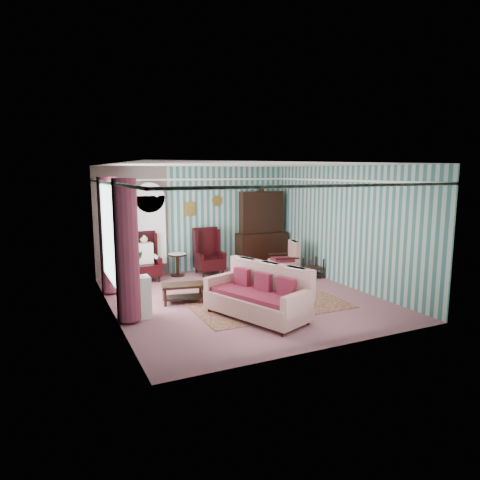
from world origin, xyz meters
name	(u,v)px	position (x,y,z in m)	size (l,w,h in m)	color
floor	(243,298)	(0.00, 0.00, 0.00)	(6.00, 6.00, 0.00)	#8A5059
room_shell	(213,208)	(-0.62, 0.18, 2.01)	(5.53, 6.02, 2.91)	#345E58
bookcase	(150,235)	(-1.35, 2.84, 1.12)	(0.80, 0.28, 2.24)	silver
dresser_hutch	(262,226)	(1.90, 2.72, 1.18)	(1.50, 0.56, 2.36)	black
wingback_left	(145,257)	(-1.60, 2.45, 0.62)	(0.76, 0.80, 1.25)	black
wingback_right	(209,251)	(0.15, 2.45, 0.62)	(0.76, 0.80, 1.25)	black
seated_woman	(145,258)	(-1.60, 2.45, 0.59)	(0.44, 0.40, 1.18)	silver
round_side_table	(178,265)	(-0.70, 2.60, 0.30)	(0.50, 0.50, 0.60)	black
nest_table	(313,268)	(2.47, 0.90, 0.27)	(0.45, 0.38, 0.54)	black
plant_stand	(135,298)	(-2.40, -0.30, 0.40)	(0.55, 0.35, 0.80)	white
rug	(261,300)	(0.30, -0.30, 0.01)	(3.20, 2.60, 0.01)	#492018
sofa	(257,293)	(-0.32, -1.27, 0.49)	(2.07, 1.00, 0.99)	#B8A98F
floral_armchair	(284,257)	(1.89, 1.45, 0.50)	(0.77, 0.78, 1.00)	beige
coffee_table	(183,293)	(-1.28, 0.28, 0.20)	(0.90, 0.47, 0.40)	black
potted_plant_a	(130,268)	(-2.49, -0.41, 1.01)	(0.39, 0.33, 0.43)	#1A551D
potted_plant_b	(137,263)	(-2.32, -0.16, 1.04)	(0.26, 0.21, 0.47)	#184E1C
potted_plant_c	(126,267)	(-2.53, -0.22, 1.00)	(0.22, 0.22, 0.40)	#204816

